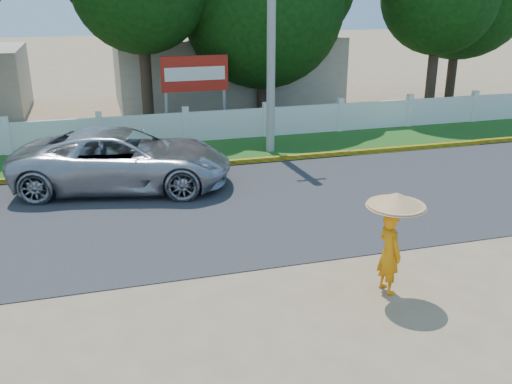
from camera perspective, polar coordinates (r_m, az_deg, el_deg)
The scene contains 10 objects.
ground at distance 10.75m, azimuth 2.97°, elevation -10.07°, with size 120.00×120.00×0.00m, color #9E8460.
road at distance 14.66m, azimuth -2.68°, elevation -1.52°, with size 60.00×7.00×0.02m, color #38383A.
grass_verge at distance 19.54m, azimuth -6.26°, elevation 3.94°, with size 60.00×3.50×0.03m, color #2D601E.
curb at distance 17.92m, azimuth -5.32°, elevation 2.70°, with size 40.00×0.18×0.16m, color yellow.
fence at distance 20.79m, azimuth -7.01°, elevation 6.42°, with size 40.00×0.10×1.10m, color silver.
building_near at distance 27.73m, azimuth -3.18°, elevation 12.14°, with size 10.00×6.00×3.20m, color #B7AD99.
utility_pole at distance 18.95m, azimuth 1.53°, elevation 14.54°, with size 0.28×0.28×7.16m, color gray.
vehicle at distance 16.27m, azimuth -13.12°, elevation 3.21°, with size 2.74×5.93×1.65m, color #A8AAB0.
monk_with_parasol at distance 10.55m, azimuth 13.51°, elevation -3.54°, with size 1.07×1.07×1.95m.
billboard at distance 21.64m, azimuth -6.13°, elevation 11.28°, with size 2.50×0.13×2.95m.
Camera 1 is at (-3.08, -8.79, 5.39)m, focal length 40.00 mm.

